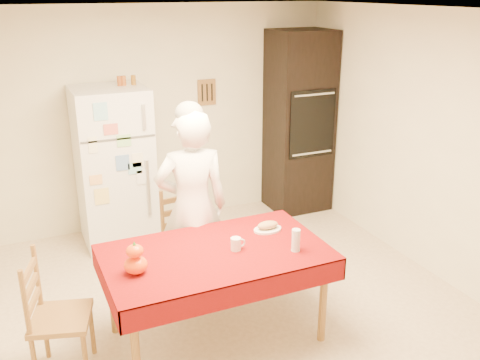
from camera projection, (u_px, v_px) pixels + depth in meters
floor at (242, 313)px, 4.62m from camera, size 4.50×4.50×0.00m
room_shell at (242, 132)px, 4.07m from camera, size 4.02×4.52×2.51m
refrigerator at (114, 167)px, 5.69m from camera, size 0.75×0.74×1.70m
oven_cabinet at (299, 122)px, 6.52m from camera, size 0.70×0.62×2.20m
dining_table at (216, 259)px, 4.10m from camera, size 1.70×1.00×0.76m
chair_far at (186, 236)px, 4.90m from camera, size 0.47×0.45×0.95m
chair_left at (51, 312)px, 3.75m from camera, size 0.50×0.52×0.95m
seated_woman at (192, 208)px, 4.60m from camera, size 0.69×0.51×1.74m
coffee_mug at (236, 244)px, 4.08m from camera, size 0.08×0.08×0.10m
pumpkin_lower at (136, 265)px, 3.74m from camera, size 0.17×0.17×0.13m
pumpkin_upper at (135, 251)px, 3.71m from camera, size 0.12×0.12×0.09m
wine_glass at (296, 240)px, 4.05m from camera, size 0.07×0.07×0.18m
bread_plate at (268, 229)px, 4.42m from camera, size 0.24×0.24×0.02m
bread_loaf at (268, 225)px, 4.40m from camera, size 0.18×0.10×0.06m
spice_jar_left at (119, 81)px, 5.48m from camera, size 0.05×0.05×0.10m
spice_jar_mid at (124, 81)px, 5.50m from camera, size 0.05×0.05×0.10m
spice_jar_right at (133, 80)px, 5.54m from camera, size 0.05×0.05×0.10m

